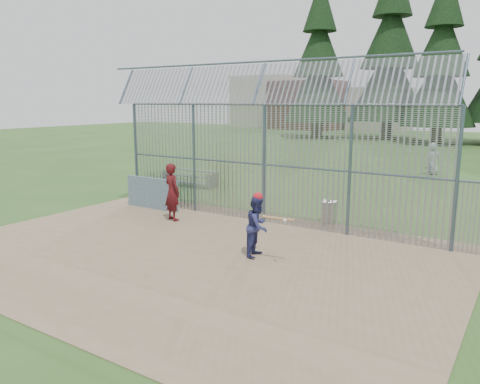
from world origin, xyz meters
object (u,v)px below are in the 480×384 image
Objects in this scene: dugout_wall at (152,193)px; batter at (258,226)px; onlooker at (172,192)px; bleacher at (190,177)px; trash_can at (329,212)px.

batter reaches higher than dugout_wall.
batter is 0.82× the size of onlooker.
onlooker is 6.96m from bleacher.
dugout_wall is at bearing -165.03° from trash_can.
bleacher is at bearing 160.23° from trash_can.
onlooker is (1.84, -0.94, 0.40)m from dugout_wall.
dugout_wall reaches higher than trash_can.
onlooker reaches higher than bleacher.
onlooker reaches higher than batter.
dugout_wall is at bearing -67.11° from bleacher.
trash_can is 9.09m from bleacher.
batter is 0.54× the size of bleacher.
onlooker is at bearing -56.09° from bleacher.
batter is at bearing -41.89° from bleacher.
bleacher is at bearing 112.89° from dugout_wall.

